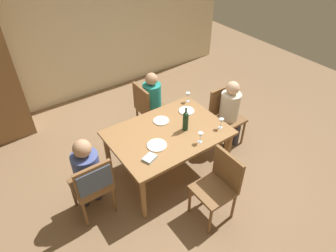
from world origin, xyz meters
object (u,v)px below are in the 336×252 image
dinner_plate_host (161,121)px  chair_right_end (225,112)px  person_woman_host (231,110)px  chair_far_right (148,106)px  wine_glass_near_left (221,121)px  chair_left_end (93,183)px  wine_glass_near_right (201,135)px  dinner_plate_guest_right (157,145)px  dining_table (168,137)px  wine_bottle_tall_green (186,120)px  person_man_bearded (154,99)px  wine_glass_centre (188,95)px  person_man_guest (87,171)px  dinner_plate_guest_left (186,111)px  chair_near (219,183)px

dinner_plate_host → chair_right_end: bearing=-8.5°
person_woman_host → dinner_plate_host: person_woman_host is taller
chair_far_right → wine_glass_near_left: 1.35m
chair_left_end → wine_glass_near_left: (1.78, -0.21, 0.25)m
wine_glass_near_right → dinner_plate_host: size_ratio=0.67×
chair_right_end → dinner_plate_guest_right: bearing=9.2°
wine_glass_near_right → dining_table: bearing=118.6°
wine_bottle_tall_green → person_man_bearded: bearing=81.6°
wine_glass_centre → wine_glass_near_right: bearing=-118.8°
dining_table → dinner_plate_host: 0.27m
chair_far_right → wine_glass_near_left: chair_far_right is taller
chair_far_right → dinner_plate_guest_right: size_ratio=3.66×
wine_glass_near_left → dinner_plate_guest_right: (-0.90, 0.19, -0.10)m
chair_right_end → wine_glass_near_right: size_ratio=6.17×
dining_table → chair_left_end: bearing=-173.9°
chair_far_right → wine_glass_near_left: (0.37, -1.26, 0.31)m
wine_glass_near_right → dinner_plate_host: bearing=103.6°
chair_right_end → wine_glass_near_left: chair_right_end is taller
person_woman_host → person_man_guest: person_man_guest is taller
chair_left_end → dinner_plate_guest_left: chair_left_end is taller
dinner_plate_guest_left → chair_near: bearing=-109.4°
wine_glass_near_left → dinner_plate_host: (-0.57, 0.59, -0.10)m
chair_near → person_woman_host: 1.40m
chair_near → wine_glass_centre: chair_near is taller
chair_left_end → wine_glass_near_left: chair_left_end is taller
person_man_bearded → dinner_plate_guest_left: (0.12, -0.69, 0.10)m
dinner_plate_host → dinner_plate_guest_left: size_ratio=0.98×
dinner_plate_host → wine_glass_near_left: bearing=-45.7°
dinner_plate_guest_right → person_man_guest: bearing=169.2°
chair_near → person_man_guest: (-1.24, 0.95, 0.13)m
chair_near → dinner_plate_host: (-0.03, 1.18, 0.21)m
wine_glass_near_left → dinner_plate_guest_right: bearing=167.9°
chair_left_end → dinner_plate_guest_left: (1.65, 0.36, 0.15)m
chair_left_end → wine_glass_centre: 1.92m
chair_near → wine_glass_centre: size_ratio=6.17×
wine_bottle_tall_green → dinner_plate_guest_right: (-0.49, -0.06, -0.14)m
person_woman_host → dinner_plate_host: (-1.09, 0.28, 0.10)m
person_woman_host → dinner_plate_guest_right: bearing=4.7°
chair_right_end → dinner_plate_guest_left: (-0.65, 0.15, 0.21)m
chair_left_end → dinner_plate_guest_left: 1.69m
chair_left_end → wine_glass_centre: bearing=17.0°
chair_right_end → wine_glass_centre: size_ratio=6.17×
wine_glass_near_left → chair_near: bearing=-132.7°
wine_bottle_tall_green → wine_glass_near_right: size_ratio=2.30×
wine_glass_near_left → dinner_plate_guest_left: size_ratio=0.65×
wine_glass_centre → dinner_plate_guest_left: 0.29m
wine_glass_centre → wine_bottle_tall_green: bearing=-131.2°
dinner_plate_guest_right → dinner_plate_guest_left: bearing=26.1°
person_woman_host → person_man_bearded: person_woman_host is taller
wine_glass_centre → wine_glass_near_right: (-0.46, -0.83, 0.00)m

